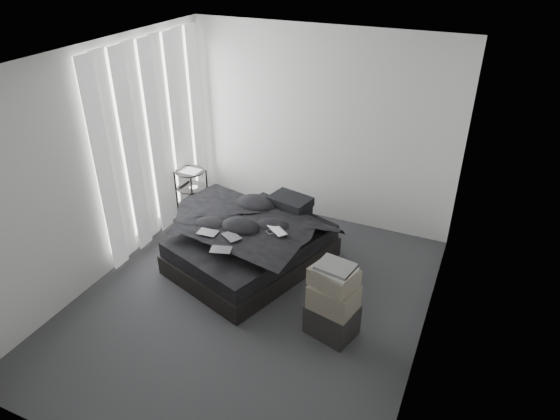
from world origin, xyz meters
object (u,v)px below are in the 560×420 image
at_px(laptop, 274,226).
at_px(bed, 252,255).
at_px(box_lower, 332,319).
at_px(side_stand, 192,195).

bearing_deg(laptop, bed, -154.50).
height_order(laptop, box_lower, laptop).
xyz_separation_m(side_stand, box_lower, (2.52, -1.40, -0.19)).
bearing_deg(laptop, side_stand, -168.04).
distance_m(laptop, box_lower, 1.25).
xyz_separation_m(bed, box_lower, (1.27, -0.74, 0.05)).
height_order(bed, box_lower, box_lower).
bearing_deg(laptop, box_lower, 1.18).
relative_size(bed, box_lower, 3.85).
bearing_deg(box_lower, laptop, 144.56).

